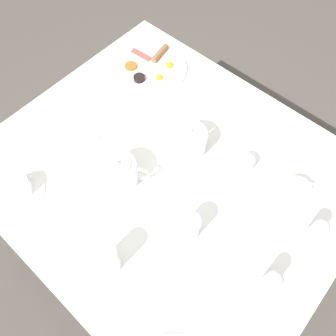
{
  "coord_description": "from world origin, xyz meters",
  "views": [
    {
      "loc": [
        -0.4,
        -0.36,
        1.76
      ],
      "look_at": [
        0.0,
        0.0,
        0.77
      ],
      "focal_mm": 35.0,
      "sensor_mm": 36.0,
      "label": 1
    }
  ],
  "objects_px": {
    "pepper_grinder": "(317,230)",
    "fork_by_plate": "(226,306)",
    "salt_grinder": "(272,281)",
    "breakfast_plate": "(151,68)",
    "teapot_far": "(119,172)",
    "creamer_jug": "(245,163)",
    "water_glass_tall": "(189,227)",
    "teacup_with_saucer_right": "(296,191)",
    "teapot_near": "(188,141)",
    "spoon_for_tea": "(160,336)",
    "knife_by_plate": "(53,119)",
    "fork_spare": "(105,123)",
    "napkin_folded": "(240,116)",
    "teacup_with_saucer_left": "(20,188)",
    "water_glass_short": "(108,259)"
  },
  "relations": [
    {
      "from": "pepper_grinder",
      "to": "fork_by_plate",
      "type": "distance_m",
      "value": 0.35
    },
    {
      "from": "salt_grinder",
      "to": "breakfast_plate",
      "type": "bearing_deg",
      "value": 64.15
    },
    {
      "from": "teapot_far",
      "to": "creamer_jug",
      "type": "distance_m",
      "value": 0.43
    },
    {
      "from": "teapot_far",
      "to": "water_glass_tall",
      "type": "height_order",
      "value": "teapot_far"
    },
    {
      "from": "teacup_with_saucer_right",
      "to": "pepper_grinder",
      "type": "bearing_deg",
      "value": -128.78
    },
    {
      "from": "teapot_near",
      "to": "spoon_for_tea",
      "type": "height_order",
      "value": "teapot_near"
    },
    {
      "from": "knife_by_plate",
      "to": "fork_spare",
      "type": "xyz_separation_m",
      "value": [
        0.12,
        -0.16,
        -0.0
      ]
    },
    {
      "from": "water_glass_tall",
      "to": "napkin_folded",
      "type": "height_order",
      "value": "water_glass_tall"
    },
    {
      "from": "salt_grinder",
      "to": "creamer_jug",
      "type": "bearing_deg",
      "value": 44.82
    },
    {
      "from": "creamer_jug",
      "to": "spoon_for_tea",
      "type": "relative_size",
      "value": 0.66
    },
    {
      "from": "teapot_near",
      "to": "spoon_for_tea",
      "type": "bearing_deg",
      "value": -123.31
    },
    {
      "from": "teacup_with_saucer_left",
      "to": "fork_by_plate",
      "type": "relative_size",
      "value": 1.07
    },
    {
      "from": "teacup_with_saucer_right",
      "to": "spoon_for_tea",
      "type": "xyz_separation_m",
      "value": [
        -0.61,
        0.05,
        -0.02
      ]
    },
    {
      "from": "creamer_jug",
      "to": "fork_spare",
      "type": "distance_m",
      "value": 0.54
    },
    {
      "from": "teacup_with_saucer_right",
      "to": "water_glass_short",
      "type": "height_order",
      "value": "water_glass_short"
    },
    {
      "from": "breakfast_plate",
      "to": "spoon_for_tea",
      "type": "height_order",
      "value": "breakfast_plate"
    },
    {
      "from": "teapot_far",
      "to": "creamer_jug",
      "type": "xyz_separation_m",
      "value": [
        0.32,
        -0.29,
        -0.02
      ]
    },
    {
      "from": "napkin_folded",
      "to": "fork_by_plate",
      "type": "relative_size",
      "value": 1.12
    },
    {
      "from": "creamer_jug",
      "to": "fork_by_plate",
      "type": "bearing_deg",
      "value": -150.73
    },
    {
      "from": "teacup_with_saucer_right",
      "to": "fork_spare",
      "type": "distance_m",
      "value": 0.72
    },
    {
      "from": "water_glass_tall",
      "to": "pepper_grinder",
      "type": "bearing_deg",
      "value": -50.34
    },
    {
      "from": "fork_by_plate",
      "to": "fork_spare",
      "type": "distance_m",
      "value": 0.76
    },
    {
      "from": "breakfast_plate",
      "to": "teacup_with_saucer_right",
      "type": "bearing_deg",
      "value": -97.74
    },
    {
      "from": "pepper_grinder",
      "to": "salt_grinder",
      "type": "bearing_deg",
      "value": 174.05
    },
    {
      "from": "teapot_near",
      "to": "salt_grinder",
      "type": "height_order",
      "value": "teapot_near"
    },
    {
      "from": "knife_by_plate",
      "to": "fork_spare",
      "type": "distance_m",
      "value": 0.2
    },
    {
      "from": "teacup_with_saucer_right",
      "to": "creamer_jug",
      "type": "xyz_separation_m",
      "value": [
        -0.03,
        0.19,
        0.0
      ]
    },
    {
      "from": "teapot_near",
      "to": "fork_spare",
      "type": "distance_m",
      "value": 0.33
    },
    {
      "from": "teapot_near",
      "to": "fork_by_plate",
      "type": "relative_size",
      "value": 1.39
    },
    {
      "from": "water_glass_tall",
      "to": "fork_spare",
      "type": "height_order",
      "value": "water_glass_tall"
    },
    {
      "from": "pepper_grinder",
      "to": "teacup_with_saucer_right",
      "type": "bearing_deg",
      "value": 51.22
    },
    {
      "from": "salt_grinder",
      "to": "fork_by_plate",
      "type": "distance_m",
      "value": 0.15
    },
    {
      "from": "fork_by_plate",
      "to": "water_glass_short",
      "type": "bearing_deg",
      "value": 112.51
    },
    {
      "from": "teacup_with_saucer_left",
      "to": "napkin_folded",
      "type": "relative_size",
      "value": 0.95
    },
    {
      "from": "salt_grinder",
      "to": "spoon_for_tea",
      "type": "bearing_deg",
      "value": 155.16
    },
    {
      "from": "salt_grinder",
      "to": "fork_by_plate",
      "type": "xyz_separation_m",
      "value": [
        -0.12,
        0.05,
        -0.06
      ]
    },
    {
      "from": "salt_grinder",
      "to": "teacup_with_saucer_right",
      "type": "bearing_deg",
      "value": 16.64
    },
    {
      "from": "spoon_for_tea",
      "to": "water_glass_short",
      "type": "bearing_deg",
      "value": 79.39
    },
    {
      "from": "water_glass_tall",
      "to": "spoon_for_tea",
      "type": "xyz_separation_m",
      "value": [
        -0.27,
        -0.13,
        -0.05
      ]
    },
    {
      "from": "water_glass_short",
      "to": "fork_spare",
      "type": "relative_size",
      "value": 0.69
    },
    {
      "from": "water_glass_tall",
      "to": "water_glass_short",
      "type": "height_order",
      "value": "water_glass_short"
    },
    {
      "from": "napkin_folded",
      "to": "knife_by_plate",
      "type": "xyz_separation_m",
      "value": [
        -0.49,
        0.53,
        -0.0
      ]
    },
    {
      "from": "breakfast_plate",
      "to": "fork_by_plate",
      "type": "relative_size",
      "value": 2.15
    },
    {
      "from": "knife_by_plate",
      "to": "salt_grinder",
      "type": "bearing_deg",
      "value": -88.14
    },
    {
      "from": "water_glass_tall",
      "to": "breakfast_plate",
      "type": "bearing_deg",
      "value": 52.51
    },
    {
      "from": "knife_by_plate",
      "to": "fork_spare",
      "type": "bearing_deg",
      "value": -53.83
    },
    {
      "from": "pepper_grinder",
      "to": "spoon_for_tea",
      "type": "height_order",
      "value": "pepper_grinder"
    },
    {
      "from": "creamer_jug",
      "to": "pepper_grinder",
      "type": "bearing_deg",
      "value": -102.27
    },
    {
      "from": "teapot_far",
      "to": "pepper_grinder",
      "type": "height_order",
      "value": "teapot_far"
    },
    {
      "from": "teapot_near",
      "to": "teacup_with_saucer_left",
      "type": "bearing_deg",
      "value": 172.01
    }
  ]
}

